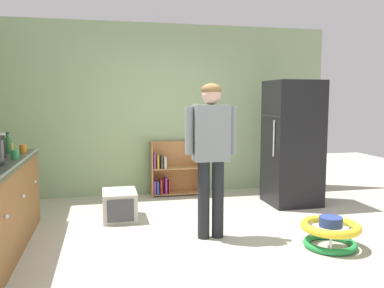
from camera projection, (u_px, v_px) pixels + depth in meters
The scene contains 11 objects.
ground_plane at pixel (209, 240), 4.32m from camera, with size 12.00×12.00×0.00m, color #B8B49F.
back_wall at pixel (172, 110), 6.43m from camera, with size 5.20×0.06×2.70m, color #9AB584.
refrigerator at pixel (292, 143), 5.75m from camera, with size 0.73×0.68×1.78m.
bookshelf at pixel (172, 172), 6.35m from camera, with size 0.80×0.28×0.85m.
standing_person at pixel (211, 146), 4.29m from camera, with size 0.57×0.22×1.69m.
baby_walker at pixel (330, 232), 4.09m from camera, with size 0.60×0.60×0.32m.
pet_carrier at pixel (120, 205), 5.07m from camera, with size 0.42×0.55×0.36m.
green_glass_bottle at pixel (8, 145), 4.52m from camera, with size 0.07×0.07×0.25m.
orange_cup at pixel (23, 149), 4.62m from camera, with size 0.08×0.08×0.10m, color orange.
yellow_cup at pixel (10, 147), 4.76m from camera, with size 0.08×0.08×0.10m, color yellow.
green_cup at pixel (15, 154), 4.13m from camera, with size 0.08×0.08×0.10m, color #339A53.
Camera 1 is at (-1.09, -4.03, 1.52)m, focal length 37.35 mm.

